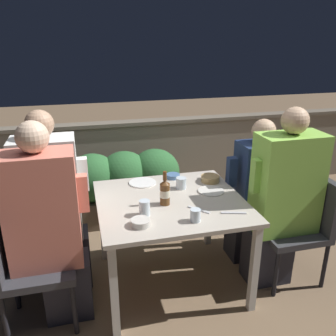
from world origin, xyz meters
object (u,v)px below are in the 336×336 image
(person_coral_top, at_px, (49,227))
(chair_left_far, at_px, (28,230))
(person_navy_jumper, at_px, (254,191))
(person_green_blouse, at_px, (282,200))
(beer_bottle, at_px, (165,192))
(person_white_polo, at_px, (54,204))
(chair_left_near, at_px, (20,256))
(chair_right_far, at_px, (275,200))
(chair_right_near, at_px, (302,218))

(person_coral_top, bearing_deg, chair_left_far, 118.88)
(chair_left_far, height_order, person_navy_jumper, person_navy_jumper)
(person_coral_top, distance_m, chair_left_far, 0.42)
(person_green_blouse, relative_size, beer_bottle, 5.56)
(chair_left_far, relative_size, person_green_blouse, 0.62)
(chair_left_far, relative_size, person_white_polo, 0.62)
(chair_left_near, bearing_deg, person_white_polo, 58.01)
(chair_left_far, distance_m, person_navy_jumper, 1.79)
(chair_left_near, distance_m, person_white_polo, 0.44)
(chair_left_near, xyz_separation_m, person_navy_jumper, (1.80, 0.34, 0.11))
(chair_left_far, relative_size, person_navy_jumper, 0.70)
(person_coral_top, xyz_separation_m, person_green_blouse, (1.64, 0.00, -0.00))
(person_coral_top, height_order, beer_bottle, person_coral_top)
(person_green_blouse, xyz_separation_m, chair_right_far, (0.16, 0.34, -0.18))
(chair_right_far, distance_m, beer_bottle, 1.10)
(person_coral_top, relative_size, beer_bottle, 5.57)
(person_navy_jumper, bearing_deg, chair_right_near, -54.99)
(person_navy_jumper, bearing_deg, person_coral_top, -167.97)
(chair_right_near, bearing_deg, chair_left_near, -179.93)
(chair_left_near, relative_size, person_coral_top, 0.61)
(person_green_blouse, distance_m, person_navy_jumper, 0.35)
(person_white_polo, relative_size, chair_right_near, 1.62)
(chair_right_far, relative_size, beer_bottle, 3.42)
(chair_right_near, bearing_deg, chair_right_far, 95.89)
(chair_left_far, distance_m, chair_right_far, 1.99)
(chair_right_near, height_order, beer_bottle, beer_bottle)
(chair_left_far, relative_size, chair_right_near, 1.00)
(chair_right_near, xyz_separation_m, person_navy_jumper, (-0.24, 0.34, 0.11))
(person_coral_top, bearing_deg, chair_right_near, 0.08)
(person_white_polo, distance_m, chair_right_far, 1.80)
(person_green_blouse, bearing_deg, chair_left_far, 169.65)
(person_white_polo, relative_size, person_green_blouse, 1.00)
(chair_left_near, bearing_deg, chair_right_near, 0.07)
(chair_right_near, bearing_deg, person_navy_jumper, 125.01)
(chair_left_near, height_order, chair_right_near, same)
(chair_left_near, height_order, beer_bottle, beer_bottle)
(chair_left_far, distance_m, chair_right_near, 2.05)
(chair_left_far, height_order, person_white_polo, person_white_polo)
(chair_left_near, height_order, person_white_polo, person_white_polo)
(person_white_polo, relative_size, chair_right_far, 1.62)
(chair_right_near, bearing_deg, person_white_polo, 169.65)
(chair_left_far, xyz_separation_m, person_white_polo, (0.20, 0.00, 0.18))
(chair_left_far, height_order, chair_right_far, same)
(person_coral_top, bearing_deg, person_white_polo, 87.90)
(chair_left_near, distance_m, person_coral_top, 0.27)
(chair_right_near, relative_size, chair_right_far, 1.00)
(person_coral_top, xyz_separation_m, person_navy_jumper, (1.60, 0.34, -0.08))
(chair_left_near, height_order, chair_right_far, same)
(chair_right_far, height_order, beer_bottle, beer_bottle)
(beer_bottle, bearing_deg, person_white_polo, 162.75)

